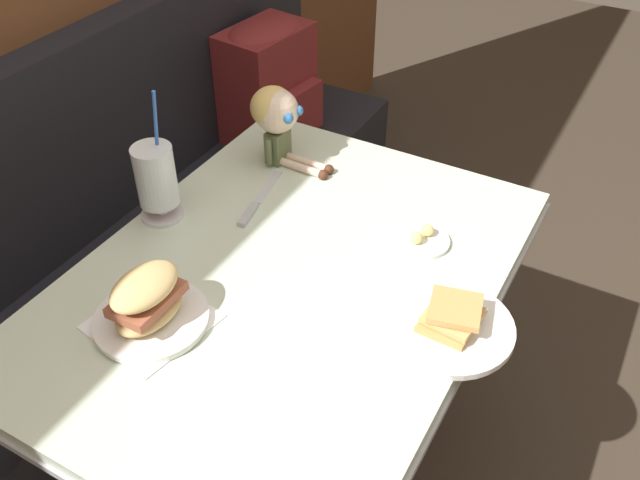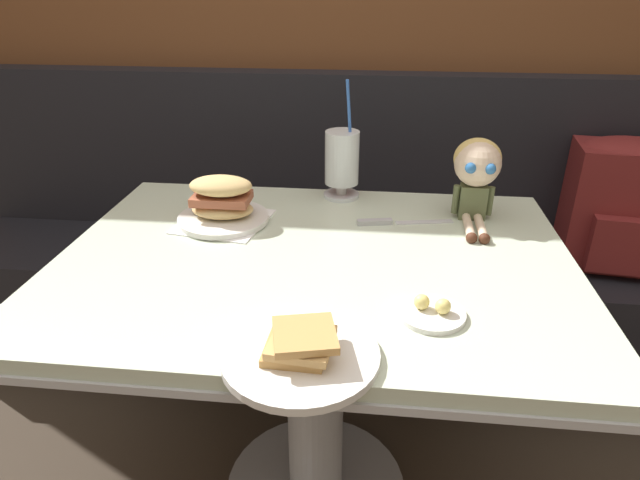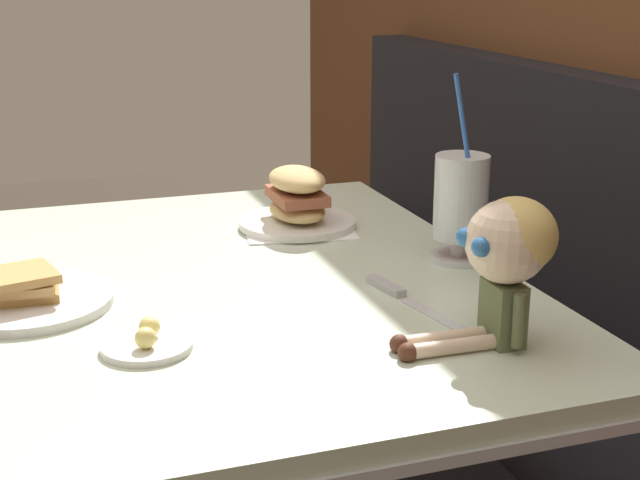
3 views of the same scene
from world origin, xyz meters
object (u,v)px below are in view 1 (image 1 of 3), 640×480
object	(u,v)px
milkshake_glass	(156,180)
butter_saucer	(422,239)
toast_plate	(449,323)
backpack	(269,79)
seated_doll	(277,115)
sandwich_plate	(148,305)
butter_knife	(254,207)

from	to	relation	value
milkshake_glass	butter_saucer	world-z (taller)	milkshake_glass
toast_plate	backpack	distance (m)	1.28
seated_doll	milkshake_glass	bearing A→B (deg)	162.17
toast_plate	milkshake_glass	distance (m)	0.70
seated_doll	backpack	bearing A→B (deg)	35.22
milkshake_glass	backpack	bearing A→B (deg)	16.80
milkshake_glass	sandwich_plate	world-z (taller)	milkshake_glass
butter_knife	sandwich_plate	bearing A→B (deg)	-175.37
toast_plate	butter_saucer	world-z (taller)	toast_plate
toast_plate	milkshake_glass	size ratio (longest dim) A/B	0.79
toast_plate	seated_doll	xyz separation A→B (m)	(0.34, 0.59, 0.11)
milkshake_glass	butter_saucer	xyz separation A→B (m)	(0.20, -0.55, -0.09)
sandwich_plate	backpack	distance (m)	1.21
sandwich_plate	butter_saucer	xyz separation A→B (m)	(0.47, -0.36, -0.04)
sandwich_plate	butter_saucer	bearing A→B (deg)	-36.94
toast_plate	sandwich_plate	size ratio (longest dim) A/B	1.08
butter_saucer	seated_doll	bearing A→B (deg)	73.79
milkshake_glass	butter_saucer	distance (m)	0.60
milkshake_glass	sandwich_plate	xyz separation A→B (m)	(-0.27, -0.20, -0.05)
butter_knife	backpack	xyz separation A→B (m)	(0.71, 0.42, -0.09)
toast_plate	backpack	bearing A→B (deg)	48.12
milkshake_glass	backpack	size ratio (longest dim) A/B	0.78
sandwich_plate	butter_saucer	size ratio (longest dim) A/B	1.92
milkshake_glass	butter_knife	size ratio (longest dim) A/B	1.34
backpack	milkshake_glass	bearing A→B (deg)	-163.20
butter_knife	seated_doll	world-z (taller)	seated_doll
butter_saucer	milkshake_glass	bearing A→B (deg)	109.82
butter_saucer	seated_doll	size ratio (longest dim) A/B	0.55
milkshake_glass	butter_knife	world-z (taller)	milkshake_glass
milkshake_glass	butter_knife	xyz separation A→B (m)	(0.13, -0.17, -0.10)
milkshake_glass	butter_knife	distance (m)	0.23
sandwich_plate	butter_knife	size ratio (longest dim) A/B	0.98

